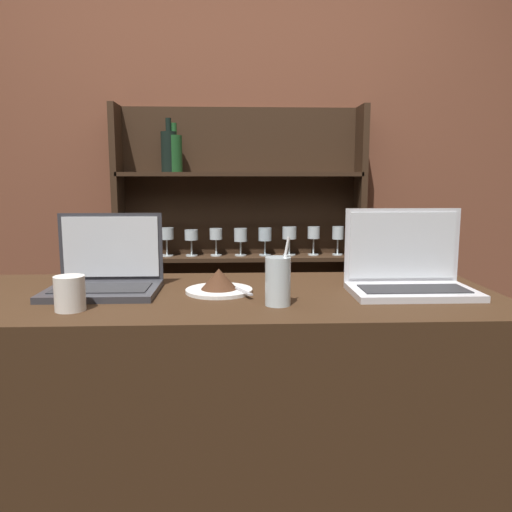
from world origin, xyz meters
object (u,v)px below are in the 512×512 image
(laptop_far, at_px, (408,273))
(water_glass, at_px, (278,281))
(laptop_near, at_px, (106,275))
(coffee_cup, at_px, (70,293))
(cake_plate, at_px, (219,283))

(laptop_far, distance_m, water_glass, 0.40)
(laptop_near, bearing_deg, coffee_cup, -98.43)
(cake_plate, relative_size, water_glass, 1.08)
(laptop_near, relative_size, cake_plate, 1.61)
(cake_plate, relative_size, coffee_cup, 2.22)
(laptop_far, height_order, coffee_cup, laptop_far)
(cake_plate, xyz_separation_m, water_glass, (0.15, -0.15, 0.04))
(laptop_far, xyz_separation_m, cake_plate, (-0.53, 0.02, -0.03))
(laptop_far, height_order, cake_plate, laptop_far)
(laptop_near, distance_m, laptop_far, 0.86)
(laptop_near, bearing_deg, water_glass, -20.93)
(cake_plate, height_order, water_glass, water_glass)
(cake_plate, xyz_separation_m, coffee_cup, (-0.35, -0.18, 0.02))
(laptop_far, relative_size, cake_plate, 1.79)
(cake_plate, bearing_deg, laptop_near, 174.57)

